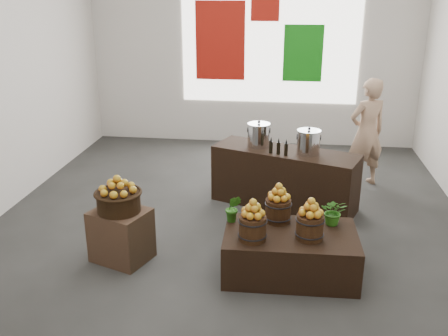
# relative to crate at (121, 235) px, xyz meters

# --- Properties ---
(ground) EXTENTS (7.00, 7.00, 0.00)m
(ground) POSITION_rel_crate_xyz_m (1.06, 1.08, -0.29)
(ground) COLOR #333331
(ground) RESTS_ON ground
(back_wall) EXTENTS (6.00, 0.04, 4.00)m
(back_wall) POSITION_rel_crate_xyz_m (1.06, 4.58, 1.71)
(back_wall) COLOR beige
(back_wall) RESTS_ON ground
(back_opening) EXTENTS (3.20, 0.02, 2.40)m
(back_opening) POSITION_rel_crate_xyz_m (1.36, 4.56, 1.71)
(back_opening) COLOR white
(back_opening) RESTS_ON back_wall
(deco_red_left) EXTENTS (0.90, 0.04, 1.40)m
(deco_red_left) POSITION_rel_crate_xyz_m (0.46, 4.55, 1.61)
(deco_red_left) COLOR #9E150C
(deco_red_left) RESTS_ON back_wall
(deco_green_right) EXTENTS (0.70, 0.04, 1.00)m
(deco_green_right) POSITION_rel_crate_xyz_m (1.96, 4.55, 1.41)
(deco_green_right) COLOR #127612
(deco_green_right) RESTS_ON back_wall
(deco_red_upper) EXTENTS (0.50, 0.04, 0.50)m
(deco_red_upper) POSITION_rel_crate_xyz_m (1.26, 4.55, 2.21)
(deco_red_upper) COLOR #9E150C
(deco_red_upper) RESTS_ON back_wall
(crate) EXTENTS (0.71, 0.64, 0.58)m
(crate) POSITION_rel_crate_xyz_m (0.00, 0.00, 0.00)
(crate) COLOR brown
(crate) RESTS_ON ground
(wicker_basket) EXTENTS (0.46, 0.46, 0.21)m
(wicker_basket) POSITION_rel_crate_xyz_m (0.00, 0.00, 0.39)
(wicker_basket) COLOR black
(wicker_basket) RESTS_ON crate
(apples_in_basket) EXTENTS (0.36, 0.36, 0.19)m
(apples_in_basket) POSITION_rel_crate_xyz_m (0.00, 0.00, 0.59)
(apples_in_basket) COLOR maroon
(apples_in_basket) RESTS_ON wicker_basket
(display_table) EXTENTS (1.38, 0.87, 0.47)m
(display_table) POSITION_rel_crate_xyz_m (1.82, -0.05, -0.05)
(display_table) COLOR black
(display_table) RESTS_ON ground
(apple_bucket_front_left) EXTENTS (0.27, 0.27, 0.25)m
(apple_bucket_front_left) POSITION_rel_crate_xyz_m (1.44, -0.25, 0.31)
(apple_bucket_front_left) COLOR #37210F
(apple_bucket_front_left) RESTS_ON display_table
(apples_in_bucket_front_left) EXTENTS (0.20, 0.20, 0.18)m
(apples_in_bucket_front_left) POSITION_rel_crate_xyz_m (1.44, -0.25, 0.52)
(apples_in_bucket_front_left) COLOR maroon
(apples_in_bucket_front_left) RESTS_ON apple_bucket_front_left
(apple_bucket_front_right) EXTENTS (0.27, 0.27, 0.25)m
(apple_bucket_front_right) POSITION_rel_crate_xyz_m (2.00, -0.15, 0.31)
(apple_bucket_front_right) COLOR #37210F
(apple_bucket_front_right) RESTS_ON display_table
(apples_in_bucket_front_right) EXTENTS (0.20, 0.20, 0.18)m
(apples_in_bucket_front_right) POSITION_rel_crate_xyz_m (2.00, -0.15, 0.52)
(apples_in_bucket_front_right) COLOR maroon
(apples_in_bucket_front_right) RESTS_ON apple_bucket_front_right
(apple_bucket_rear) EXTENTS (0.27, 0.27, 0.25)m
(apple_bucket_rear) POSITION_rel_crate_xyz_m (1.68, 0.19, 0.31)
(apple_bucket_rear) COLOR #37210F
(apple_bucket_rear) RESTS_ON display_table
(apples_in_bucket_rear) EXTENTS (0.20, 0.20, 0.18)m
(apples_in_bucket_rear) POSITION_rel_crate_xyz_m (1.68, 0.19, 0.52)
(apples_in_bucket_rear) COLOR maroon
(apples_in_bucket_rear) RESTS_ON apple_bucket_rear
(herb_garnish_right) EXTENTS (0.28, 0.24, 0.30)m
(herb_garnish_right) POSITION_rel_crate_xyz_m (2.26, 0.20, 0.33)
(herb_garnish_right) COLOR #256415
(herb_garnish_right) RESTS_ON display_table
(herb_garnish_left) EXTENTS (0.18, 0.15, 0.30)m
(herb_garnish_left) POSITION_rel_crate_xyz_m (1.21, 0.13, 0.33)
(herb_garnish_left) COLOR #256415
(herb_garnish_left) RESTS_ON display_table
(counter) EXTENTS (2.02, 1.26, 0.79)m
(counter) POSITION_rel_crate_xyz_m (1.73, 1.68, 0.11)
(counter) COLOR black
(counter) RESTS_ON ground
(stock_pot_left) EXTENTS (0.30, 0.30, 0.30)m
(stock_pot_left) POSITION_rel_crate_xyz_m (1.36, 1.82, 0.65)
(stock_pot_left) COLOR silver
(stock_pot_left) RESTS_ON counter
(stock_pot_center) EXTENTS (0.30, 0.30, 0.30)m
(stock_pot_center) POSITION_rel_crate_xyz_m (2.02, 1.57, 0.65)
(stock_pot_center) COLOR silver
(stock_pot_center) RESTS_ON counter
(oil_cruets) EXTENTS (0.22, 0.12, 0.22)m
(oil_cruets) POSITION_rel_crate_xyz_m (1.66, 1.50, 0.61)
(oil_cruets) COLOR black
(oil_cruets) RESTS_ON counter
(shopper) EXTENTS (0.70, 0.61, 1.62)m
(shopper) POSITION_rel_crate_xyz_m (2.90, 2.61, 0.52)
(shopper) COLOR tan
(shopper) RESTS_ON ground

